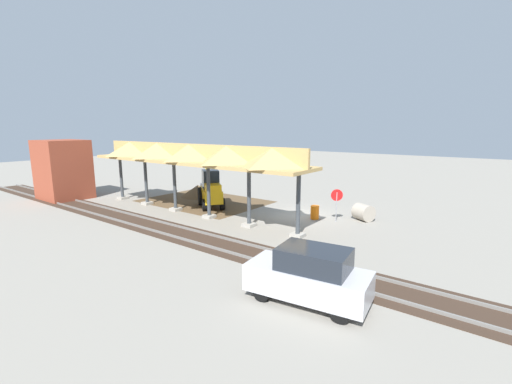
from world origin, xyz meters
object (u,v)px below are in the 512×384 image
object	(u,v)px
brick_utility_building	(63,170)
backhoe	(211,190)
concrete_pipe	(363,212)
distant_parked_car	(309,275)
stop_sign	(337,199)
traffic_barrel	(315,212)

from	to	relation	value
brick_utility_building	backhoe	bearing A→B (deg)	-157.07
concrete_pipe	distant_parked_car	xyz separation A→B (m)	(-2.25, 11.66, 0.45)
concrete_pipe	distant_parked_car	bearing A→B (deg)	100.93
stop_sign	backhoe	bearing A→B (deg)	10.69
backhoe	stop_sign	bearing A→B (deg)	-169.31
concrete_pipe	distant_parked_car	size ratio (longest dim) A/B	0.34
distant_parked_car	brick_utility_building	bearing A→B (deg)	-7.54
backhoe	concrete_pipe	bearing A→B (deg)	-163.64
distant_parked_car	stop_sign	bearing A→B (deg)	-70.98
stop_sign	backhoe	xyz separation A→B (m)	(9.41, 1.78, -0.26)
brick_utility_building	distant_parked_car	xyz separation A→B (m)	(-25.20, 3.34, -1.49)
brick_utility_building	distant_parked_car	distance (m)	25.46
concrete_pipe	traffic_barrel	world-z (taller)	concrete_pipe
backhoe	concrete_pipe	size ratio (longest dim) A/B	3.26
stop_sign	concrete_pipe	size ratio (longest dim) A/B	1.40
stop_sign	distant_parked_car	size ratio (longest dim) A/B	0.48
stop_sign	traffic_barrel	size ratio (longest dim) A/B	2.35
concrete_pipe	brick_utility_building	bearing A→B (deg)	19.93
backhoe	traffic_barrel	xyz separation A→B (m)	(-8.02, -1.53, -0.81)
stop_sign	brick_utility_building	distance (m)	22.76
stop_sign	distant_parked_car	distance (m)	10.90
stop_sign	distant_parked_car	bearing A→B (deg)	109.02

